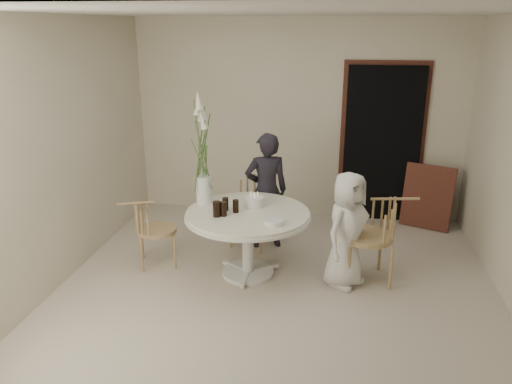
# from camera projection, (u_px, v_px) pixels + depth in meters

# --- Properties ---
(ground) EXTENTS (4.50, 4.50, 0.00)m
(ground) POSITION_uv_depth(u_px,v_px,m) (277.00, 288.00, 5.18)
(ground) COLOR beige
(ground) RESTS_ON ground
(room_shell) EXTENTS (4.50, 4.50, 4.50)m
(room_shell) POSITION_uv_depth(u_px,v_px,m) (279.00, 134.00, 4.66)
(room_shell) COLOR silver
(room_shell) RESTS_ON ground
(doorway) EXTENTS (1.00, 0.10, 2.10)m
(doorway) POSITION_uv_depth(u_px,v_px,m) (382.00, 145.00, 6.72)
(doorway) COLOR black
(doorway) RESTS_ON ground
(door_trim) EXTENTS (1.12, 0.03, 2.22)m
(door_trim) POSITION_uv_depth(u_px,v_px,m) (382.00, 140.00, 6.74)
(door_trim) COLOR brown
(door_trim) RESTS_ON ground
(table) EXTENTS (1.33, 1.33, 0.73)m
(table) POSITION_uv_depth(u_px,v_px,m) (248.00, 222.00, 5.27)
(table) COLOR silver
(table) RESTS_ON ground
(picture_frame) EXTENTS (0.66, 0.42, 0.85)m
(picture_frame) POSITION_uv_depth(u_px,v_px,m) (427.00, 197.00, 6.61)
(picture_frame) COLOR brown
(picture_frame) RESTS_ON ground
(chair_far) EXTENTS (0.58, 0.61, 0.87)m
(chair_far) POSITION_uv_depth(u_px,v_px,m) (257.00, 198.00, 6.13)
(chair_far) COLOR tan
(chair_far) RESTS_ON ground
(chair_right) EXTENTS (0.61, 0.58, 0.94)m
(chair_right) POSITION_uv_depth(u_px,v_px,m) (380.00, 227.00, 5.15)
(chair_right) COLOR tan
(chair_right) RESTS_ON ground
(chair_left) EXTENTS (0.55, 0.53, 0.77)m
(chair_left) POSITION_uv_depth(u_px,v_px,m) (147.00, 224.00, 5.53)
(chair_left) COLOR tan
(chair_left) RESTS_ON ground
(girl) EXTENTS (0.60, 0.48, 1.42)m
(girl) POSITION_uv_depth(u_px,v_px,m) (266.00, 191.00, 5.95)
(girl) COLOR black
(girl) RESTS_ON ground
(boy) EXTENTS (0.66, 0.71, 1.22)m
(boy) POSITION_uv_depth(u_px,v_px,m) (347.00, 230.00, 5.07)
(boy) COLOR silver
(boy) RESTS_ON ground
(birthday_cake) EXTENTS (0.22, 0.22, 0.16)m
(birthday_cake) POSITION_uv_depth(u_px,v_px,m) (254.00, 201.00, 5.38)
(birthday_cake) COLOR white
(birthday_cake) RESTS_ON table
(cola_tumbler_a) EXTENTS (0.08, 0.08, 0.16)m
(cola_tumbler_a) POSITION_uv_depth(u_px,v_px,m) (217.00, 209.00, 5.07)
(cola_tumbler_a) COLOR black
(cola_tumbler_a) RESTS_ON table
(cola_tumbler_b) EXTENTS (0.08, 0.08, 0.15)m
(cola_tumbler_b) POSITION_uv_depth(u_px,v_px,m) (223.00, 209.00, 5.10)
(cola_tumbler_b) COLOR black
(cola_tumbler_b) RESTS_ON table
(cola_tumbler_c) EXTENTS (0.08, 0.08, 0.14)m
(cola_tumbler_c) POSITION_uv_depth(u_px,v_px,m) (225.00, 204.00, 5.25)
(cola_tumbler_c) COLOR black
(cola_tumbler_c) RESTS_ON table
(cola_tumbler_d) EXTENTS (0.07, 0.07, 0.14)m
(cola_tumbler_d) POSITION_uv_depth(u_px,v_px,m) (236.00, 206.00, 5.20)
(cola_tumbler_d) COLOR black
(cola_tumbler_d) RESTS_ON table
(plate_stack) EXTENTS (0.21, 0.21, 0.05)m
(plate_stack) POSITION_uv_depth(u_px,v_px,m) (274.00, 222.00, 4.90)
(plate_stack) COLOR white
(plate_stack) RESTS_ON table
(flower_vase) EXTENTS (0.17, 0.17, 1.23)m
(flower_vase) POSITION_uv_depth(u_px,v_px,m) (203.00, 158.00, 5.32)
(flower_vase) COLOR silver
(flower_vase) RESTS_ON table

